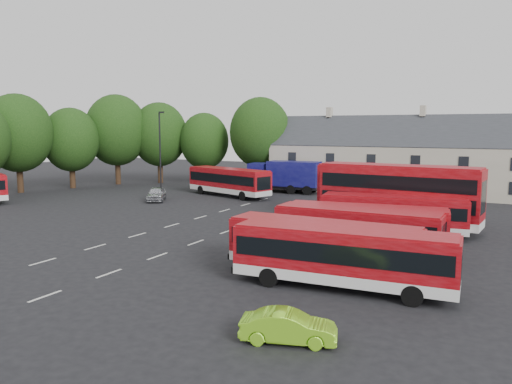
# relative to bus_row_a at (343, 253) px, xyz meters

# --- Properties ---
(ground) EXTENTS (140.00, 140.00, 0.00)m
(ground) POSITION_rel_bus_row_a_xyz_m (-16.60, 6.83, -1.75)
(ground) COLOR black
(ground) RESTS_ON ground
(lane_markings) EXTENTS (5.15, 33.80, 0.01)m
(lane_markings) POSITION_rel_bus_row_a_xyz_m (-14.10, 8.83, -1.74)
(lane_markings) COLOR beige
(lane_markings) RESTS_ON ground
(treeline) EXTENTS (29.92, 32.59, 12.01)m
(treeline) POSITION_rel_bus_row_a_xyz_m (-37.34, 26.20, 4.93)
(treeline) COLOR black
(treeline) RESTS_ON ground
(terrace_houses) EXTENTS (35.70, 7.13, 10.06)m
(terrace_houses) POSITION_rel_bus_row_a_xyz_m (-2.60, 36.83, 2.11)
(terrace_houses) COLOR beige
(terrace_houses) RESTS_ON ground
(bus_row_a) EXTENTS (10.43, 3.05, 2.91)m
(bus_row_a) POSITION_rel_bus_row_a_xyz_m (0.00, 0.00, 0.00)
(bus_row_a) COLOR silver
(bus_row_a) RESTS_ON ground
(bus_row_b) EXTENTS (9.92, 2.44, 2.80)m
(bus_row_b) POSITION_rel_bus_row_a_xyz_m (-1.64, 1.79, -0.07)
(bus_row_b) COLOR silver
(bus_row_b) RESTS_ON ground
(bus_row_c) EXTENTS (9.83, 2.30, 2.78)m
(bus_row_c) POSITION_rel_bus_row_a_xyz_m (-1.28, 6.71, -0.08)
(bus_row_c) COLOR silver
(bus_row_c) RESTS_ON ground
(bus_row_d) EXTENTS (10.00, 3.49, 2.77)m
(bus_row_d) POSITION_rel_bus_row_a_xyz_m (-1.14, 8.15, -0.09)
(bus_row_d) COLOR silver
(bus_row_d) RESTS_ON ground
(bus_row_e) EXTENTS (10.17, 3.60, 2.81)m
(bus_row_e) POSITION_rel_bus_row_a_xyz_m (-0.54, 13.24, -0.06)
(bus_row_e) COLOR silver
(bus_row_e) RESTS_ON ground
(bus_dd_south) EXTENTS (11.94, 3.76, 4.81)m
(bus_dd_south) POSITION_rel_bus_row_a_xyz_m (-0.71, 15.72, 0.99)
(bus_dd_south) COLOR silver
(bus_dd_south) RESTS_ON ground
(bus_dd_north) EXTENTS (11.21, 3.24, 4.54)m
(bus_dd_north) POSITION_rel_bus_row_a_xyz_m (-2.56, 19.54, 0.84)
(bus_dd_north) COLOR silver
(bus_dd_north) RESTS_ON ground
(bus_north) EXTENTS (11.21, 5.76, 3.10)m
(bus_north) POSITION_rel_bus_row_a_xyz_m (-21.19, 25.35, 0.11)
(bus_north) COLOR silver
(bus_north) RESTS_ON ground
(box_truck) EXTENTS (8.60, 3.26, 3.69)m
(box_truck) POSITION_rel_bus_row_a_xyz_m (-16.96, 31.27, 0.32)
(box_truck) COLOR black
(box_truck) RESTS_ON ground
(silver_car) EXTENTS (3.67, 4.53, 1.45)m
(silver_car) POSITION_rel_bus_row_a_xyz_m (-26.12, 18.87, -1.02)
(silver_car) COLOR #B5B7BD
(silver_car) RESTS_ON ground
(lime_car) EXTENTS (3.63, 2.18, 1.13)m
(lime_car) POSITION_rel_bus_row_a_xyz_m (0.12, -6.53, -1.18)
(lime_car) COLOR #88DA21
(lime_car) RESTS_ON ground
(lamppost) EXTENTS (0.64, 0.28, 9.23)m
(lamppost) POSITION_rel_bus_row_a_xyz_m (-25.90, 19.41, 3.18)
(lamppost) COLOR black
(lamppost) RESTS_ON ground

